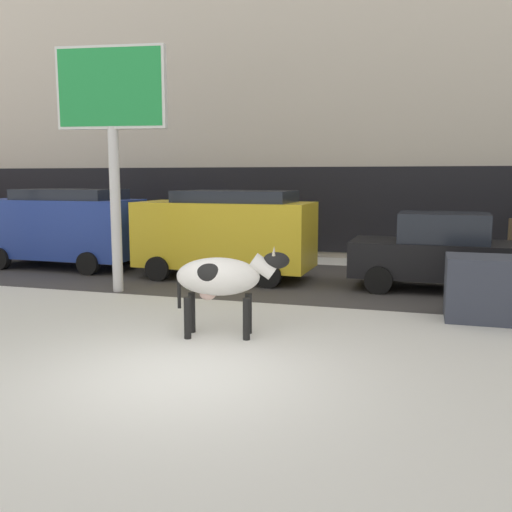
{
  "coord_description": "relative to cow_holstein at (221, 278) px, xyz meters",
  "views": [
    {
      "loc": [
        3.09,
        -6.79,
        2.66
      ],
      "look_at": [
        -0.07,
        3.9,
        1.1
      ],
      "focal_mm": 39.54,
      "sensor_mm": 36.0,
      "label": 1
    }
  ],
  "objects": [
    {
      "name": "billboard",
      "position": [
        -3.63,
        2.86,
        3.31
      ],
      "size": [
        2.52,
        0.57,
        5.56
      ],
      "color": "silver",
      "rests_on": "ground"
    },
    {
      "name": "cow_holstein",
      "position": [
        0.0,
        0.0,
        0.0
      ],
      "size": [
        1.94,
        0.89,
        1.54
      ],
      "color": "silver",
      "rests_on": "ground"
    },
    {
      "name": "car_black_sedan",
      "position": [
        3.65,
        5.15,
        -0.09
      ],
      "size": [
        4.25,
        2.08,
        1.84
      ],
      "color": "black",
      "rests_on": "ground"
    },
    {
      "name": "ground_plane",
      "position": [
        0.08,
        -1.9,
        -1.0
      ],
      "size": [
        120.0,
        120.0,
        0.0
      ],
      "primitive_type": "plane",
      "color": "white"
    },
    {
      "name": "building_facade",
      "position": [
        0.08,
        12.87,
        5.48
      ],
      "size": [
        44.0,
        6.1,
        13.0
      ],
      "color": "beige",
      "rests_on": "ground"
    },
    {
      "name": "car_yellow_van",
      "position": [
        -1.78,
        5.25,
        0.24
      ],
      "size": [
        4.65,
        2.23,
        2.32
      ],
      "color": "gold",
      "rests_on": "ground"
    },
    {
      "name": "car_blue_van",
      "position": [
        -7.0,
        5.6,
        0.24
      ],
      "size": [
        4.65,
        2.23,
        2.32
      ],
      "color": "#233D9E",
      "rests_on": "ground"
    },
    {
      "name": "dumpster",
      "position": [
        4.5,
        2.45,
        -0.4
      ],
      "size": [
        1.7,
        1.1,
        1.2
      ],
      "primitive_type": "cube",
      "rotation": [
        0.0,
        0.0,
        0.0
      ],
      "color": "#383D4C",
      "rests_on": "ground"
    },
    {
      "name": "road_strip",
      "position": [
        0.08,
        5.44,
        -1.0
      ],
      "size": [
        60.0,
        5.6,
        0.01
      ],
      "primitive_type": "cube",
      "color": "#423F3F",
      "rests_on": "ground"
    }
  ]
}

